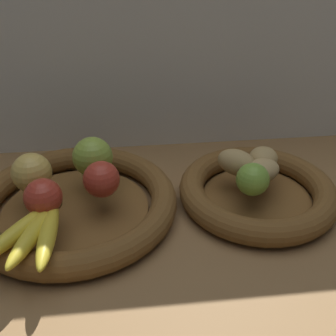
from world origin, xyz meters
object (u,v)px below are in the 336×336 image
object	(u,v)px
lime_near	(253,179)
apple_red_front	(43,197)
apple_green_back	(93,157)
potato_back	(263,158)
potato_large	(260,171)
fruit_bowl_right	(257,191)
apple_golden_left	(32,173)
fruit_bowl_left	(75,203)
banana_bunch_front	(35,231)
apple_red_right	(101,179)
potato_oblong	(237,162)

from	to	relation	value
lime_near	apple_red_front	bearing A→B (deg)	-177.36
apple_green_back	potato_back	world-z (taller)	apple_green_back
apple_red_front	potato_back	xyz separation A→B (cm)	(41.67, 10.44, -1.09)
potato_large	lime_near	size ratio (longest dim) A/B	1.38
apple_green_back	potato_large	distance (cm)	32.31
fruit_bowl_right	apple_golden_left	size ratio (longest dim) A/B	4.21
apple_red_front	apple_green_back	bearing A→B (deg)	56.06
fruit_bowl_left	apple_red_front	distance (cm)	9.22
apple_golden_left	apple_green_back	size ratio (longest dim) A/B	0.94
fruit_bowl_right	potato_back	xyz separation A→B (cm)	(2.11, 4.65, 4.73)
fruit_bowl_left	banana_bunch_front	xyz separation A→B (cm)	(-4.83, -12.32, 3.96)
banana_bunch_front	potato_back	distance (cm)	45.62
banana_bunch_front	lime_near	distance (cm)	38.42
fruit_bowl_right	potato_large	distance (cm)	4.71
apple_red_right	apple_green_back	xyz separation A→B (cm)	(-1.81, 7.26, 0.58)
fruit_bowl_left	potato_large	world-z (taller)	potato_large
fruit_bowl_left	banana_bunch_front	size ratio (longest dim) A/B	2.20
apple_red_right	potato_large	distance (cm)	29.97
apple_red_right	banana_bunch_front	size ratio (longest dim) A/B	0.38
apple_golden_left	potato_oblong	size ratio (longest dim) A/B	0.90
apple_red_right	lime_near	world-z (taller)	apple_red_right
apple_red_front	lime_near	world-z (taller)	apple_red_front
banana_bunch_front	potato_oblong	world-z (taller)	potato_oblong
apple_green_back	apple_red_front	distance (cm)	14.05
apple_green_back	potato_large	xyz separation A→B (cm)	(31.72, -5.85, -1.79)
apple_red_right	banana_bunch_front	bearing A→B (deg)	-133.39
potato_oblong	lime_near	size ratio (longest dim) A/B	1.33
apple_red_front	banana_bunch_front	distance (cm)	6.83
fruit_bowl_right	apple_red_front	distance (cm)	40.40
apple_green_back	potato_large	bearing A→B (deg)	-10.45
apple_red_right	lime_near	bearing A→B (deg)	-5.64
banana_bunch_front	potato_large	bearing A→B (deg)	17.03
potato_oblong	potato_back	world-z (taller)	potato_oblong
lime_near	apple_golden_left	bearing A→B (deg)	171.75
apple_green_back	lime_near	xyz separation A→B (cm)	(28.99, -9.95, -0.87)
potato_back	potato_large	bearing A→B (deg)	-114.44
fruit_bowl_left	apple_red_right	distance (cm)	8.20
apple_red_right	apple_red_front	distance (cm)	10.60
lime_near	potato_large	bearing A→B (deg)	56.31
apple_red_right	apple_red_front	size ratio (longest dim) A/B	1.03
potato_back	potato_oblong	bearing A→B (deg)	-164.05
fruit_bowl_right	apple_golden_left	bearing A→B (deg)	177.74
fruit_bowl_left	apple_golden_left	size ratio (longest dim) A/B	5.27
apple_red_right	fruit_bowl_right	bearing A→B (deg)	2.70
lime_near	apple_green_back	bearing A→B (deg)	161.06
apple_golden_left	potato_back	world-z (taller)	apple_golden_left
banana_bunch_front	potato_back	size ratio (longest dim) A/B	2.73
fruit_bowl_right	apple_green_back	world-z (taller)	apple_green_back
apple_red_right	potato_large	world-z (taller)	apple_red_right
apple_green_back	potato_back	distance (cm)	33.90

